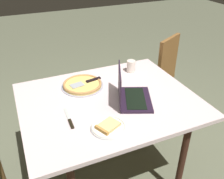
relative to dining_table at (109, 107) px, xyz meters
The scene contains 8 objects.
ground_plane 0.70m from the dining_table, ahead, with size 12.00×12.00×0.00m, color #646951.
dining_table is the anchor object (origin of this frame).
laptop 0.20m from the dining_table, 31.23° to the right, with size 0.34×0.39×0.25m.
pizza_plate 0.35m from the dining_table, 113.10° to the right, with size 0.22×0.22×0.04m.
pizza_tray 0.29m from the dining_table, 115.44° to the left, with size 0.33×0.33×0.03m.
table_knife 0.36m from the dining_table, 157.94° to the right, with size 0.03×0.23×0.01m.
drink_cup 0.49m from the dining_table, 42.88° to the left, with size 0.07×0.07×0.11m.
chair_near 1.07m from the dining_table, 36.31° to the left, with size 0.52×0.52×0.94m.
Camera 1 is at (-0.58, -1.40, 1.77)m, focal length 39.67 mm.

